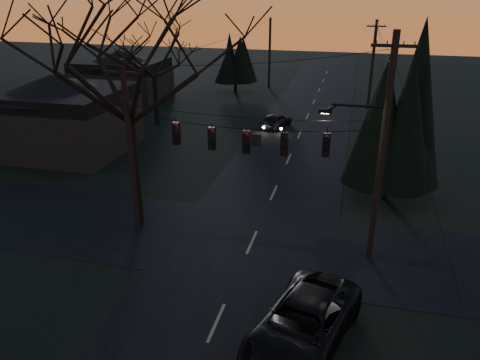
% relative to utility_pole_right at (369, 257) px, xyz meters
% --- Properties ---
extents(main_road, '(8.00, 120.00, 0.02)m').
position_rel_utility_pole_right_xyz_m(main_road, '(-5.50, 10.00, 0.01)').
color(main_road, black).
rests_on(main_road, ground).
extents(cross_road, '(60.00, 7.00, 0.02)m').
position_rel_utility_pole_right_xyz_m(cross_road, '(-5.50, 0.00, 0.01)').
color(cross_road, black).
rests_on(cross_road, ground).
extents(utility_pole_right, '(5.00, 0.30, 10.00)m').
position_rel_utility_pole_right_xyz_m(utility_pole_right, '(0.00, 0.00, 0.00)').
color(utility_pole_right, black).
rests_on(utility_pole_right, ground).
extents(utility_pole_left, '(1.80, 0.30, 8.50)m').
position_rel_utility_pole_right_xyz_m(utility_pole_left, '(-11.50, 0.00, 0.00)').
color(utility_pole_left, black).
rests_on(utility_pole_left, ground).
extents(utility_pole_far_r, '(1.80, 0.30, 8.50)m').
position_rel_utility_pole_right_xyz_m(utility_pole_far_r, '(0.00, 28.00, 0.00)').
color(utility_pole_far_r, black).
rests_on(utility_pole_far_r, ground).
extents(utility_pole_far_l, '(0.30, 0.30, 8.00)m').
position_rel_utility_pole_right_xyz_m(utility_pole_far_l, '(-11.50, 36.00, 0.00)').
color(utility_pole_far_l, black).
rests_on(utility_pole_far_l, ground).
extents(span_signal_assembly, '(11.50, 0.44, 1.66)m').
position_rel_utility_pole_right_xyz_m(span_signal_assembly, '(-5.74, 0.00, 5.19)').
color(span_signal_assembly, black).
rests_on(span_signal_assembly, ground).
extents(bare_tree_left, '(8.84, 8.84, 10.75)m').
position_rel_utility_pole_right_xyz_m(bare_tree_left, '(-11.69, 0.64, 7.52)').
color(bare_tree_left, black).
rests_on(bare_tree_left, ground).
extents(evergreen_right, '(4.70, 4.70, 8.79)m').
position_rel_utility_pole_right_xyz_m(evergreen_right, '(0.90, 6.81, 4.99)').
color(evergreen_right, black).
rests_on(evergreen_right, ground).
extents(bare_tree_dist, '(6.94, 6.94, 8.23)m').
position_rel_utility_pole_right_xyz_m(bare_tree_dist, '(-18.16, 18.04, 5.75)').
color(bare_tree_dist, black).
rests_on(bare_tree_dist, ground).
extents(evergreen_dist, '(3.53, 3.53, 5.86)m').
position_rel_utility_pole_right_xyz_m(evergreen_dist, '(-14.75, 32.56, 3.52)').
color(evergreen_dist, black).
rests_on(evergreen_dist, ground).
extents(house_left_near, '(10.00, 8.00, 5.60)m').
position_rel_utility_pole_right_xyz_m(house_left_near, '(-22.50, 10.00, 2.80)').
color(house_left_near, black).
rests_on(house_left_near, ground).
extents(house_left_far, '(9.00, 7.00, 5.20)m').
position_rel_utility_pole_right_xyz_m(house_left_far, '(-25.50, 26.00, 2.60)').
color(house_left_far, black).
rests_on(house_left_far, ground).
extents(suv_near, '(4.17, 6.36, 1.63)m').
position_rel_utility_pole_right_xyz_m(suv_near, '(-2.30, -6.26, 0.81)').
color(suv_near, black).
rests_on(suv_near, ground).
extents(sedan_oncoming_a, '(2.58, 4.03, 1.28)m').
position_rel_utility_pole_right_xyz_m(sedan_oncoming_a, '(-7.73, 19.54, 0.64)').
color(sedan_oncoming_a, black).
rests_on(sedan_oncoming_a, ground).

